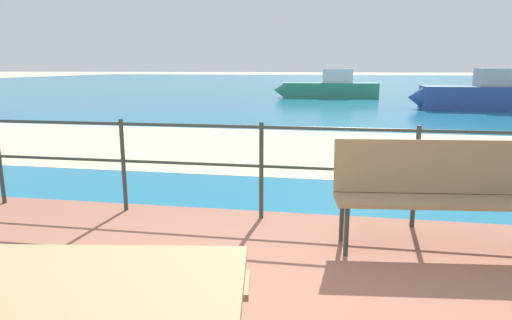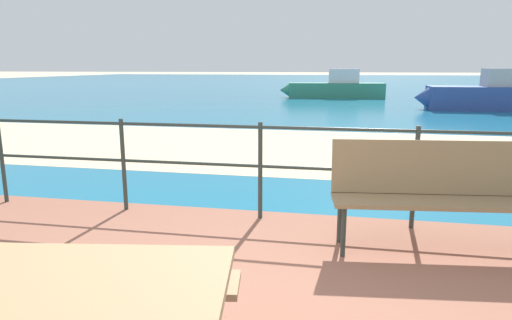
# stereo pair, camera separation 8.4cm
# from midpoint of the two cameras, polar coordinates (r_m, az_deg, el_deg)

# --- Properties ---
(sea_water) EXTENTS (90.00, 90.00, 0.01)m
(sea_water) POSITION_cam_midpoint_polar(r_m,az_deg,el_deg) (41.90, 9.99, 9.62)
(sea_water) COLOR #196B8E
(sea_water) RESTS_ON ground
(beach_strip) EXTENTS (54.05, 5.35, 0.01)m
(beach_strip) POSITION_cam_midpoint_polar(r_m,az_deg,el_deg) (8.71, 5.88, 1.50)
(beach_strip) COLOR beige
(beach_strip) RESTS_ON ground
(park_bench) EXTENTS (1.74, 0.60, 0.91)m
(park_bench) POSITION_cam_midpoint_polar(r_m,az_deg,el_deg) (3.99, 22.68, -3.15)
(park_bench) COLOR #8C704C
(park_bench) RESTS_ON patio_paving
(railing_fence) EXTENTS (5.94, 0.04, 0.98)m
(railing_fence) POSITION_cam_midpoint_polar(r_m,az_deg,el_deg) (4.40, 1.10, 0.32)
(railing_fence) COLOR #2D3833
(railing_fence) RESTS_ON patio_paving
(boat_near) EXTENTS (4.95, 1.42, 1.49)m
(boat_near) POSITION_cam_midpoint_polar(r_m,az_deg,el_deg) (18.35, 28.09, 7.32)
(boat_near) COLOR #2D478C
(boat_near) RESTS_ON sea_water
(boat_mid) EXTENTS (5.28, 1.43, 1.44)m
(boat_mid) POSITION_cam_midpoint_polar(r_m,az_deg,el_deg) (23.07, 10.20, 9.06)
(boat_mid) COLOR #338466
(boat_mid) RESTS_ON sea_water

